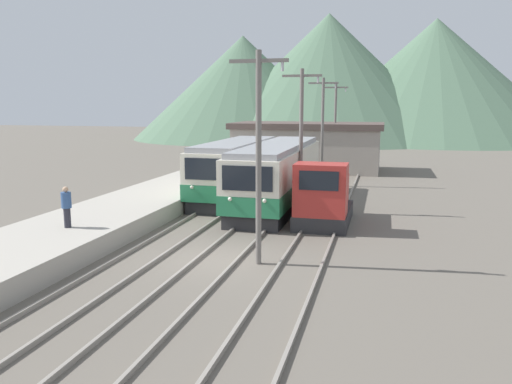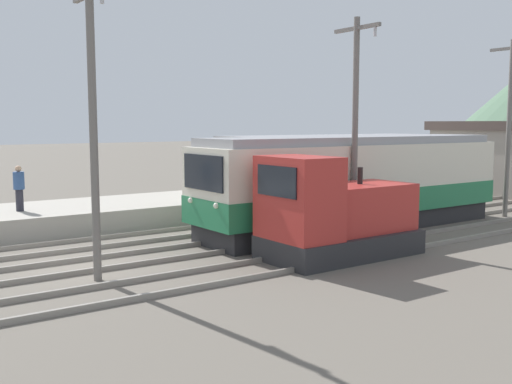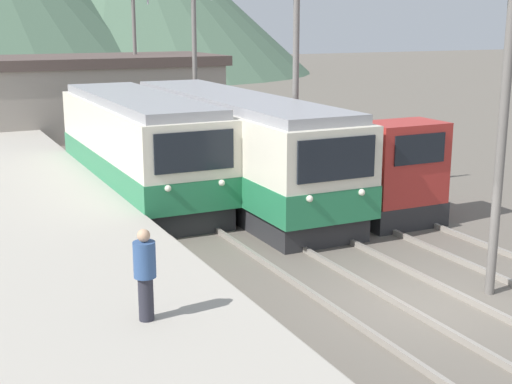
{
  "view_description": "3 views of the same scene",
  "coord_description": "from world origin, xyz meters",
  "px_view_note": "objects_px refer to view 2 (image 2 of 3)",
  "views": [
    {
      "loc": [
        5.83,
        -16.41,
        5.53
      ],
      "look_at": [
        0.08,
        5.88,
        1.49
      ],
      "focal_mm": 35.0,
      "sensor_mm": 36.0,
      "label": 1
    },
    {
      "loc": [
        15.9,
        -5.28,
        3.9
      ],
      "look_at": [
        0.59,
        5.6,
        1.74
      ],
      "focal_mm": 42.0,
      "sensor_mm": 36.0,
      "label": 2
    },
    {
      "loc": [
        -9.19,
        -10.95,
        5.79
      ],
      "look_at": [
        -1.35,
        5.34,
        1.42
      ],
      "focal_mm": 50.0,
      "sensor_mm": 36.0,
      "label": 3
    }
  ],
  "objects_px": {
    "commuter_train_center": "(355,186)",
    "person_on_platform": "(19,187)",
    "catenary_mast_mid": "(355,121)",
    "catenary_mast_far": "(509,122)",
    "shunting_locomotive": "(334,217)",
    "commuter_train_left": "(331,179)",
    "catenary_mast_near": "(93,120)"
  },
  "relations": [
    {
      "from": "commuter_train_center",
      "to": "catenary_mast_mid",
      "type": "distance_m",
      "value": 3.22
    },
    {
      "from": "catenary_mast_mid",
      "to": "catenary_mast_far",
      "type": "bearing_deg",
      "value": 90.0
    },
    {
      "from": "commuter_train_center",
      "to": "catenary_mast_near",
      "type": "height_order",
      "value": "catenary_mast_near"
    },
    {
      "from": "catenary_mast_near",
      "to": "catenary_mast_far",
      "type": "xyz_separation_m",
      "value": [
        0.0,
        17.68,
        0.0
      ]
    },
    {
      "from": "commuter_train_center",
      "to": "person_on_platform",
      "type": "bearing_deg",
      "value": -120.84
    },
    {
      "from": "shunting_locomotive",
      "to": "person_on_platform",
      "type": "distance_m",
      "value": 11.25
    },
    {
      "from": "catenary_mast_mid",
      "to": "person_on_platform",
      "type": "relative_size",
      "value": 4.54
    },
    {
      "from": "commuter_train_center",
      "to": "catenary_mast_far",
      "type": "relative_size",
      "value": 1.79
    },
    {
      "from": "shunting_locomotive",
      "to": "commuter_train_left",
      "type": "bearing_deg",
      "value": 138.31
    },
    {
      "from": "catenary_mast_mid",
      "to": "person_on_platform",
      "type": "xyz_separation_m",
      "value": [
        -7.68,
        -8.77,
        -2.28
      ]
    },
    {
      "from": "catenary_mast_far",
      "to": "person_on_platform",
      "type": "relative_size",
      "value": 4.54
    },
    {
      "from": "commuter_train_left",
      "to": "shunting_locomotive",
      "type": "bearing_deg",
      "value": -41.69
    },
    {
      "from": "commuter_train_center",
      "to": "catenary_mast_far",
      "type": "bearing_deg",
      "value": 78.29
    },
    {
      "from": "commuter_train_left",
      "to": "person_on_platform",
      "type": "xyz_separation_m",
      "value": [
        -3.37,
        -11.67,
        0.09
      ]
    },
    {
      "from": "shunting_locomotive",
      "to": "catenary_mast_near",
      "type": "height_order",
      "value": "catenary_mast_near"
    },
    {
      "from": "commuter_train_center",
      "to": "shunting_locomotive",
      "type": "distance_m",
      "value": 4.88
    },
    {
      "from": "commuter_train_center",
      "to": "shunting_locomotive",
      "type": "xyz_separation_m",
      "value": [
        3.0,
        -3.83,
        -0.4
      ]
    },
    {
      "from": "commuter_train_center",
      "to": "person_on_platform",
      "type": "height_order",
      "value": "commuter_train_center"
    },
    {
      "from": "commuter_train_center",
      "to": "shunting_locomotive",
      "type": "relative_size",
      "value": 2.74
    },
    {
      "from": "shunting_locomotive",
      "to": "catenary_mast_mid",
      "type": "relative_size",
      "value": 0.65
    },
    {
      "from": "commuter_train_left",
      "to": "person_on_platform",
      "type": "relative_size",
      "value": 6.53
    },
    {
      "from": "commuter_train_left",
      "to": "catenary_mast_near",
      "type": "xyz_separation_m",
      "value": [
        4.31,
        -11.74,
        2.37
      ]
    },
    {
      "from": "catenary_mast_near",
      "to": "shunting_locomotive",
      "type": "bearing_deg",
      "value": 77.21
    },
    {
      "from": "catenary_mast_mid",
      "to": "catenary_mast_far",
      "type": "height_order",
      "value": "same"
    },
    {
      "from": "commuter_train_left",
      "to": "catenary_mast_far",
      "type": "relative_size",
      "value": 1.44
    },
    {
      "from": "person_on_platform",
      "to": "commuter_train_left",
      "type": "bearing_deg",
      "value": 73.89
    },
    {
      "from": "commuter_train_center",
      "to": "catenary_mast_near",
      "type": "bearing_deg",
      "value": -81.76
    },
    {
      "from": "commuter_train_center",
      "to": "person_on_platform",
      "type": "distance_m",
      "value": 12.04
    },
    {
      "from": "commuter_train_left",
      "to": "catenary_mast_far",
      "type": "height_order",
      "value": "catenary_mast_far"
    },
    {
      "from": "commuter_train_left",
      "to": "shunting_locomotive",
      "type": "relative_size",
      "value": 2.21
    },
    {
      "from": "commuter_train_left",
      "to": "person_on_platform",
      "type": "distance_m",
      "value": 12.15
    },
    {
      "from": "commuter_train_left",
      "to": "catenary_mast_mid",
      "type": "height_order",
      "value": "catenary_mast_mid"
    }
  ]
}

